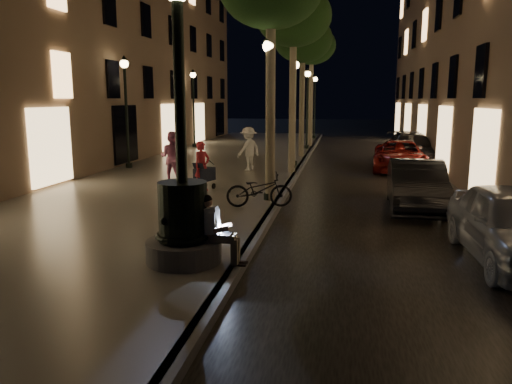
% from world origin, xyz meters
% --- Properties ---
extents(ground, '(120.00, 120.00, 0.00)m').
position_xyz_m(ground, '(0.00, 15.00, 0.00)').
color(ground, black).
rests_on(ground, ground).
extents(cobble_lane, '(6.00, 45.00, 0.02)m').
position_xyz_m(cobble_lane, '(3.00, 15.00, 0.01)').
color(cobble_lane, black).
rests_on(cobble_lane, ground).
extents(promenade, '(8.00, 45.00, 0.20)m').
position_xyz_m(promenade, '(-4.00, 15.00, 0.10)').
color(promenade, slate).
rests_on(promenade, ground).
extents(curb_strip, '(0.25, 45.00, 0.20)m').
position_xyz_m(curb_strip, '(0.00, 15.00, 0.10)').
color(curb_strip, '#59595B').
rests_on(curb_strip, ground).
extents(building_left, '(8.00, 36.00, 15.00)m').
position_xyz_m(building_left, '(-12.00, 18.00, 7.50)').
color(building_left, brown).
rests_on(building_left, ground).
extents(fountain_lamppost, '(1.40, 1.40, 5.21)m').
position_xyz_m(fountain_lamppost, '(-1.00, 2.00, 1.21)').
color(fountain_lamppost, '#59595B').
rests_on(fountain_lamppost, promenade).
extents(seated_man_laptop, '(0.91, 0.31, 1.28)m').
position_xyz_m(seated_man_laptop, '(-0.39, 2.00, 0.88)').
color(seated_man_laptop, gray).
rests_on(seated_man_laptop, promenade).
extents(tree_second, '(3.00, 3.00, 7.40)m').
position_xyz_m(tree_second, '(-0.20, 14.00, 6.33)').
color(tree_second, '#6B604C').
rests_on(tree_second, promenade).
extents(tree_third, '(3.00, 3.00, 7.20)m').
position_xyz_m(tree_third, '(-0.30, 20.00, 6.14)').
color(tree_third, '#6B604C').
rests_on(tree_third, promenade).
extents(tree_far, '(3.00, 3.00, 7.50)m').
position_xyz_m(tree_far, '(-0.22, 26.00, 6.43)').
color(tree_far, '#6B604C').
rests_on(tree_far, promenade).
extents(lamp_curb_a, '(0.36, 0.36, 4.81)m').
position_xyz_m(lamp_curb_a, '(-0.30, 8.00, 3.24)').
color(lamp_curb_a, black).
rests_on(lamp_curb_a, promenade).
extents(lamp_curb_b, '(0.36, 0.36, 4.81)m').
position_xyz_m(lamp_curb_b, '(-0.30, 16.00, 3.24)').
color(lamp_curb_b, black).
rests_on(lamp_curb_b, promenade).
extents(lamp_curb_c, '(0.36, 0.36, 4.81)m').
position_xyz_m(lamp_curb_c, '(-0.30, 24.00, 3.24)').
color(lamp_curb_c, black).
rests_on(lamp_curb_c, promenade).
extents(lamp_curb_d, '(0.36, 0.36, 4.81)m').
position_xyz_m(lamp_curb_d, '(-0.30, 32.00, 3.24)').
color(lamp_curb_d, black).
rests_on(lamp_curb_d, promenade).
extents(lamp_left_b, '(0.36, 0.36, 4.81)m').
position_xyz_m(lamp_left_b, '(-7.40, 14.00, 3.24)').
color(lamp_left_b, black).
rests_on(lamp_left_b, promenade).
extents(lamp_left_c, '(0.36, 0.36, 4.81)m').
position_xyz_m(lamp_left_c, '(-7.40, 24.00, 3.24)').
color(lamp_left_c, black).
rests_on(lamp_left_c, promenade).
extents(stroller, '(0.63, 1.01, 1.03)m').
position_xyz_m(stroller, '(-2.63, 9.26, 0.71)').
color(stroller, black).
rests_on(stroller, promenade).
extents(car_second, '(1.69, 4.38, 1.42)m').
position_xyz_m(car_second, '(4.00, 8.23, 0.71)').
color(car_second, black).
rests_on(car_second, ground).
extents(car_third, '(2.59, 5.00, 1.35)m').
position_xyz_m(car_third, '(4.39, 16.42, 0.67)').
color(car_third, maroon).
rests_on(car_third, ground).
extents(car_rear, '(2.27, 5.28, 1.52)m').
position_xyz_m(car_rear, '(5.20, 19.00, 0.76)').
color(car_rear, '#29282D').
rests_on(car_rear, ground).
extents(pedestrian_red, '(0.66, 0.71, 1.62)m').
position_xyz_m(pedestrian_red, '(-2.66, 9.09, 1.01)').
color(pedestrian_red, '#BA2531').
rests_on(pedestrian_red, promenade).
extents(pedestrian_pink, '(0.96, 0.78, 1.85)m').
position_xyz_m(pedestrian_pink, '(-4.16, 10.49, 1.12)').
color(pedestrian_pink, '#C26695').
rests_on(pedestrian_pink, promenade).
extents(pedestrian_white, '(1.24, 1.35, 1.83)m').
position_xyz_m(pedestrian_white, '(-2.03, 14.03, 1.11)').
color(pedestrian_white, white).
rests_on(pedestrian_white, promenade).
extents(bicycle, '(1.94, 1.03, 0.97)m').
position_xyz_m(bicycle, '(-0.40, 6.95, 0.68)').
color(bicycle, black).
rests_on(bicycle, promenade).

